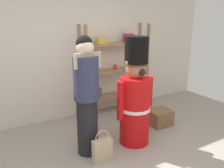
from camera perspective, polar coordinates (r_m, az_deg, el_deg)
name	(u,v)px	position (r m, az deg, el deg)	size (l,w,h in m)	color
back_wall	(72,50)	(4.57, -9.74, 8.10)	(6.40, 0.12, 2.60)	silver
merchandise_shelf	(116,67)	(4.81, 0.87, 4.09)	(1.46, 0.35, 1.79)	#93704C
teddy_bear_guard	(135,98)	(3.56, 5.65, -3.46)	(0.64, 0.48, 1.66)	red
person_shopper	(87,95)	(3.23, -6.23, -2.66)	(0.36, 0.35, 1.69)	black
shopping_bag	(102,150)	(3.32, -2.35, -15.68)	(0.27, 0.11, 0.46)	#C1AD89
display_crate	(160,117)	(4.41, 11.50, -7.97)	(0.41, 0.36, 0.28)	brown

